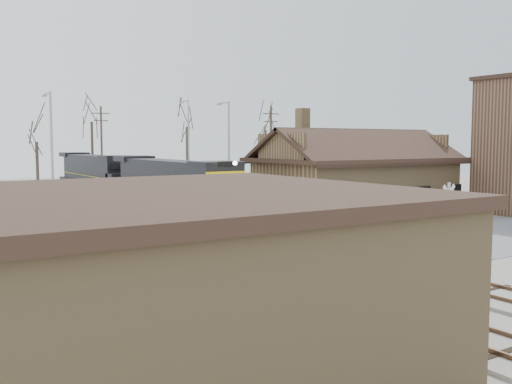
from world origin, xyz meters
The scene contains 20 objects.
ground centered at (0.00, 0.00, 0.00)m, with size 140.00×140.00×0.00m, color gray.
road centered at (0.00, 0.00, 0.01)m, with size 60.00×9.00×0.03m, color #5E5E63.
parking_lot centered at (18.00, 4.00, 0.02)m, with size 22.00×26.00×0.03m, color #5E5E63.
track_main centered at (0.00, 15.00, 0.07)m, with size 3.40×90.00×0.24m.
track_siding centered at (-4.50, 15.00, 0.07)m, with size 3.40×90.00×0.24m.
depot centered at (11.99, 12.00, 2.41)m, with size 15.20×9.31×7.90m.
commercial_building centered at (-13.00, -8.00, 2.16)m, with size 12.40×10.40×4.30m.
locomotive_lead centered at (0.00, 18.58, 2.21)m, with size 2.83×18.99×4.21m.
locomotive_trailing centered at (0.00, 37.84, 2.21)m, with size 2.83×18.99×3.99m.
crossbuck_near centered at (2.16, -4.50, 1.76)m, with size 1.05×0.29×3.69m.
crossbuck_far centered at (-6.48, 5.14, 1.73)m, with size 1.04×0.27×3.63m.
streetlight_a centered at (-8.69, 19.37, 4.93)m, with size 0.25×2.04×8.79m.
streetlight_b centered at (6.09, 21.30, 4.94)m, with size 0.25×2.04×8.82m.
streetlight_c centered at (8.77, 34.49, 5.46)m, with size 0.25×2.04×9.84m.
utility_pole_b centered at (2.21, 43.23, 4.93)m, with size 2.00×0.24×9.42m.
utility_pole_c centered at (15.81, 29.28, 4.79)m, with size 2.00×0.24×9.15m.
tree_b centered at (-5.38, 40.24, 6.32)m, with size 3.63×3.63×8.89m.
tree_c centered at (2.35, 47.28, 9.10)m, with size 5.21×5.21×12.77m.
tree_d centered at (11.95, 41.41, 8.41)m, with size 4.82×4.82×11.80m.
tree_e centered at (20.02, 36.66, 7.95)m, with size 4.55×4.55×11.16m.
Camera 1 is at (-17.70, -20.41, 5.41)m, focal length 40.00 mm.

